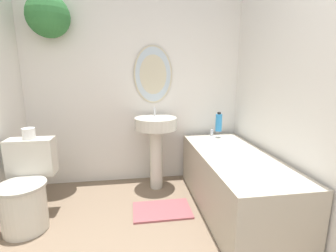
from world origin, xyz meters
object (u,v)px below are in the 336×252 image
(pedestal_sink, at_px, (156,136))
(shampoo_bottle, at_px, (219,122))
(toilet, at_px, (27,190))
(bathtub, at_px, (234,180))
(toilet_paper_roll, at_px, (29,133))

(pedestal_sink, height_order, shampoo_bottle, pedestal_sink)
(toilet, distance_m, pedestal_sink, 1.35)
(bathtub, height_order, toilet_paper_roll, toilet_paper_roll)
(shampoo_bottle, distance_m, toilet_paper_roll, 2.00)
(pedestal_sink, xyz_separation_m, bathtub, (0.71, -0.57, -0.33))
(shampoo_bottle, xyz_separation_m, toilet_paper_roll, (-1.96, -0.41, 0.04))
(toilet_paper_roll, bearing_deg, toilet, -90.00)
(toilet, bearing_deg, shampoo_bottle, 17.02)
(bathtub, bearing_deg, toilet_paper_roll, 173.58)
(toilet, bearing_deg, toilet_paper_roll, 90.00)
(bathtub, relative_size, shampoo_bottle, 7.01)
(toilet, xyz_separation_m, pedestal_sink, (1.20, 0.54, 0.31))
(toilet, distance_m, shampoo_bottle, 2.09)
(pedestal_sink, distance_m, shampoo_bottle, 0.77)
(toilet, bearing_deg, bathtub, -0.83)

